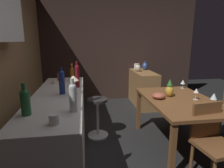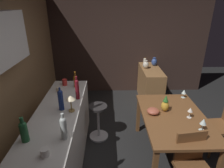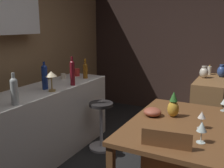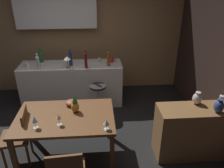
{
  "view_description": "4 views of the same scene",
  "coord_description": "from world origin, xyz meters",
  "px_view_note": "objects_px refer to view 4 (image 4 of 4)",
  "views": [
    {
      "loc": [
        -2.3,
        1.0,
        1.55
      ],
      "look_at": [
        0.45,
        0.59,
        0.89
      ],
      "focal_mm": 29.98,
      "sensor_mm": 36.0,
      "label": 1
    },
    {
      "loc": [
        -2.3,
        0.64,
        2.26
      ],
      "look_at": [
        0.83,
        0.57,
        0.92
      ],
      "focal_mm": 30.52,
      "sensor_mm": 36.0,
      "label": 2
    },
    {
      "loc": [
        -2.3,
        -0.81,
        1.65
      ],
      "look_at": [
        0.49,
        0.64,
        0.93
      ],
      "focal_mm": 41.23,
      "sensor_mm": 36.0,
      "label": 3
    },
    {
      "loc": [
        0.52,
        -2.95,
        2.5
      ],
      "look_at": [
        0.77,
        0.4,
        0.87
      ],
      "focal_mm": 34.99,
      "sensor_mm": 36.0,
      "label": 4
    }
  ],
  "objects_px": {
    "wine_glass_left": "(58,117)",
    "pineapple_centerpiece": "(75,105)",
    "wine_bottle_clear": "(38,62)",
    "cup_cream": "(99,60)",
    "sideboard_cabinet": "(192,131)",
    "pillar_candle_tall": "(221,100)",
    "wine_bottle_amber": "(108,60)",
    "fruit_bowl": "(72,103)",
    "chair_near_window": "(19,134)",
    "vase_ceramic_ivory": "(197,98)",
    "dining_table": "(65,121)",
    "wine_bottle_ruby": "(86,60)",
    "wine_bottle_cobalt": "(70,58)",
    "cup_red": "(112,60)",
    "cup_white": "(28,65)",
    "counter_lamp": "(67,59)",
    "vase_ceramic_blue": "(219,106)",
    "bar_stool": "(98,99)",
    "wine_bottle_green": "(41,56)",
    "wine_glass_center": "(34,120)",
    "wine_glass_right": "(106,123)"
  },
  "relations": [
    {
      "from": "wine_bottle_amber",
      "to": "vase_ceramic_ivory",
      "type": "xyz_separation_m",
      "value": [
        1.23,
        -1.46,
        -0.11
      ]
    },
    {
      "from": "dining_table",
      "to": "wine_bottle_cobalt",
      "type": "height_order",
      "value": "wine_bottle_cobalt"
    },
    {
      "from": "sideboard_cabinet",
      "to": "chair_near_window",
      "type": "relative_size",
      "value": 1.26
    },
    {
      "from": "wine_bottle_amber",
      "to": "pillar_candle_tall",
      "type": "relative_size",
      "value": 1.69
    },
    {
      "from": "chair_near_window",
      "to": "wine_bottle_green",
      "type": "relative_size",
      "value": 3.01
    },
    {
      "from": "fruit_bowl",
      "to": "vase_ceramic_blue",
      "type": "xyz_separation_m",
      "value": [
        2.07,
        -0.47,
        0.13
      ]
    },
    {
      "from": "chair_near_window",
      "to": "cup_white",
      "type": "xyz_separation_m",
      "value": [
        -0.24,
        1.61,
        0.46
      ]
    },
    {
      "from": "cup_red",
      "to": "vase_ceramic_blue",
      "type": "height_order",
      "value": "vase_ceramic_blue"
    },
    {
      "from": "vase_ceramic_blue",
      "to": "chair_near_window",
      "type": "bearing_deg",
      "value": 177.13
    },
    {
      "from": "wine_glass_left",
      "to": "cup_red",
      "type": "xyz_separation_m",
      "value": [
        0.84,
        1.93,
        0.09
      ]
    },
    {
      "from": "wine_bottle_amber",
      "to": "cup_white",
      "type": "bearing_deg",
      "value": 178.21
    },
    {
      "from": "cup_red",
      "to": "cup_white",
      "type": "height_order",
      "value": "cup_red"
    },
    {
      "from": "fruit_bowl",
      "to": "dining_table",
      "type": "bearing_deg",
      "value": -103.42
    },
    {
      "from": "wine_glass_center",
      "to": "wine_bottle_amber",
      "type": "distance_m",
      "value": 2.07
    },
    {
      "from": "cup_white",
      "to": "vase_ceramic_blue",
      "type": "bearing_deg",
      "value": -29.95
    },
    {
      "from": "dining_table",
      "to": "wine_glass_right",
      "type": "xyz_separation_m",
      "value": [
        0.57,
        -0.35,
        0.19
      ]
    },
    {
      "from": "wine_bottle_cobalt",
      "to": "counter_lamp",
      "type": "xyz_separation_m",
      "value": [
        -0.05,
        -0.14,
        0.02
      ]
    },
    {
      "from": "fruit_bowl",
      "to": "wine_bottle_clear",
      "type": "distance_m",
      "value": 1.38
    },
    {
      "from": "wine_bottle_clear",
      "to": "cup_cream",
      "type": "height_order",
      "value": "wine_bottle_clear"
    },
    {
      "from": "wine_bottle_amber",
      "to": "wine_bottle_green",
      "type": "xyz_separation_m",
      "value": [
        -1.4,
        0.32,
        0.01
      ]
    },
    {
      "from": "fruit_bowl",
      "to": "sideboard_cabinet",
      "type": "bearing_deg",
      "value": -11.21
    },
    {
      "from": "wine_glass_center",
      "to": "pillar_candle_tall",
      "type": "relative_size",
      "value": 1.06
    },
    {
      "from": "wine_bottle_amber",
      "to": "wine_bottle_cobalt",
      "type": "bearing_deg",
      "value": 174.1
    },
    {
      "from": "wine_glass_left",
      "to": "counter_lamp",
      "type": "bearing_deg",
      "value": 91.69
    },
    {
      "from": "vase_ceramic_blue",
      "to": "wine_glass_center",
      "type": "bearing_deg",
      "value": -178.49
    },
    {
      "from": "wine_glass_right",
      "to": "wine_bottle_cobalt",
      "type": "xyz_separation_m",
      "value": [
        -0.62,
        1.95,
        0.21
      ]
    },
    {
      "from": "wine_bottle_cobalt",
      "to": "cup_white",
      "type": "relative_size",
      "value": 2.74
    },
    {
      "from": "pineapple_centerpiece",
      "to": "wine_bottle_green",
      "type": "distance_m",
      "value": 1.94
    },
    {
      "from": "wine_bottle_green",
      "to": "wine_bottle_amber",
      "type": "bearing_deg",
      "value": -12.95
    },
    {
      "from": "sideboard_cabinet",
      "to": "fruit_bowl",
      "type": "xyz_separation_m",
      "value": [
        -1.82,
        0.36,
        0.37
      ]
    },
    {
      "from": "dining_table",
      "to": "wine_bottle_ruby",
      "type": "relative_size",
      "value": 3.78
    },
    {
      "from": "wine_glass_right",
      "to": "wine_bottle_ruby",
      "type": "relative_size",
      "value": 0.4
    },
    {
      "from": "dining_table",
      "to": "wine_glass_left",
      "type": "height_order",
      "value": "wine_glass_left"
    },
    {
      "from": "counter_lamp",
      "to": "vase_ceramic_blue",
      "type": "bearing_deg",
      "value": -36.26
    },
    {
      "from": "pineapple_centerpiece",
      "to": "wine_bottle_green",
      "type": "bearing_deg",
      "value": 115.57
    },
    {
      "from": "chair_near_window",
      "to": "fruit_bowl",
      "type": "xyz_separation_m",
      "value": [
        0.74,
        0.33,
        0.3
      ]
    },
    {
      "from": "bar_stool",
      "to": "wine_bottle_green",
      "type": "xyz_separation_m",
      "value": [
        -1.17,
        0.71,
        0.69
      ]
    },
    {
      "from": "sideboard_cabinet",
      "to": "pillar_candle_tall",
      "type": "relative_size",
      "value": 6.63
    },
    {
      "from": "counter_lamp",
      "to": "wine_bottle_amber",
      "type": "bearing_deg",
      "value": 4.58
    },
    {
      "from": "cup_cream",
      "to": "wine_bottle_amber",
      "type": "bearing_deg",
      "value": -56.02
    },
    {
      "from": "wine_bottle_clear",
      "to": "vase_ceramic_ivory",
      "type": "bearing_deg",
      "value": -27.86
    },
    {
      "from": "fruit_bowl",
      "to": "wine_bottle_clear",
      "type": "bearing_deg",
      "value": 122.55
    },
    {
      "from": "dining_table",
      "to": "wine_bottle_cobalt",
      "type": "xyz_separation_m",
      "value": [
        -0.05,
        1.6,
        0.4
      ]
    },
    {
      "from": "cup_cream",
      "to": "pillar_candle_tall",
      "type": "relative_size",
      "value": 0.64
    },
    {
      "from": "wine_bottle_green",
      "to": "pillar_candle_tall",
      "type": "bearing_deg",
      "value": -31.44
    },
    {
      "from": "wine_glass_left",
      "to": "pineapple_centerpiece",
      "type": "distance_m",
      "value": 0.36
    },
    {
      "from": "wine_glass_left",
      "to": "wine_bottle_ruby",
      "type": "height_order",
      "value": "wine_bottle_ruby"
    },
    {
      "from": "vase_ceramic_ivory",
      "to": "pillar_candle_tall",
      "type": "bearing_deg",
      "value": -6.52
    },
    {
      "from": "sideboard_cabinet",
      "to": "wine_bottle_ruby",
      "type": "bearing_deg",
      "value": 137.51
    },
    {
      "from": "wine_bottle_cobalt",
      "to": "cup_red",
      "type": "xyz_separation_m",
      "value": [
        0.85,
        0.13,
        -0.11
      ]
    }
  ]
}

